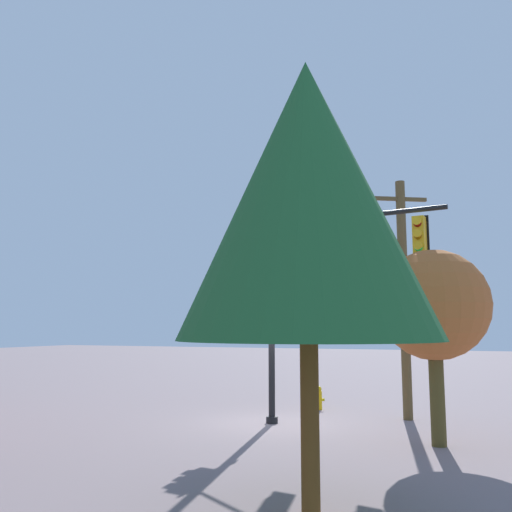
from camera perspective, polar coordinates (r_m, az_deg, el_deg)
The scene contains 6 objects.
ground_plane at distance 17.40m, azimuth 1.68°, elevation -17.12°, with size 120.00×120.00×0.00m, color gray.
signal_pole_assembly at distance 16.51m, azimuth 6.84°, elevation -0.78°, with size 6.09×1.45×6.81m.
utility_pole at distance 18.45m, azimuth 15.23°, elevation -3.85°, with size 1.62×0.99×7.77m.
fire_hydrant at distance 20.21m, azimuth 6.59°, elevation -14.56°, with size 0.33×0.24×0.83m.
tree_near at distance 9.12m, azimuth 5.37°, elevation 6.19°, with size 4.27×4.27×7.43m.
tree_mid at distance 14.60m, azimuth 18.09°, elevation -4.98°, with size 2.81×2.81×4.89m.
Camera 1 is at (6.01, -16.07, 2.88)m, focal length 38.17 mm.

